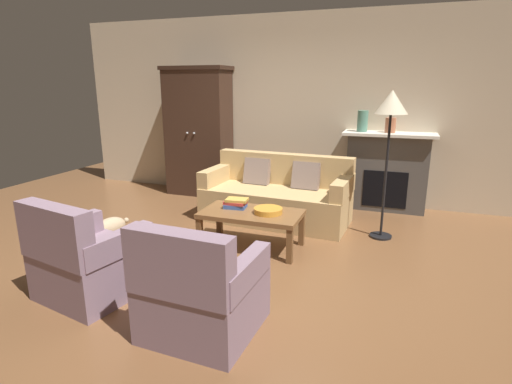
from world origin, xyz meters
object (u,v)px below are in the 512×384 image
(mantel_vase_terracotta, at_px, (390,125))
(armchair_near_right, at_px, (200,294))
(fruit_bowl, at_px, (268,211))
(armoire, at_px, (199,132))
(mantel_vase_jade, at_px, (363,121))
(floor_lamp, at_px, (391,111))
(dog, at_px, (107,229))
(coffee_table, at_px, (251,216))
(book_stack, at_px, (236,203))
(couch, at_px, (277,197))
(fireplace, at_px, (387,171))
(armchair_near_left, at_px, (88,261))

(mantel_vase_terracotta, height_order, armchair_near_right, mantel_vase_terracotta)
(fruit_bowl, bearing_deg, armoire, 133.35)
(mantel_vase_jade, bearing_deg, floor_lamp, -71.05)
(floor_lamp, height_order, dog, floor_lamp)
(coffee_table, distance_m, book_stack, 0.25)
(couch, distance_m, fruit_bowl, 1.04)
(fruit_bowl, distance_m, dog, 1.77)
(dog, bearing_deg, armchair_near_right, -31.91)
(dog, bearing_deg, book_stack, 28.27)
(armoire, xyz_separation_m, coffee_table, (1.62, -1.93, -0.66))
(couch, height_order, dog, couch)
(armchair_near_right, bearing_deg, coffee_table, 97.26)
(armoire, bearing_deg, fruit_bowl, -46.65)
(fireplace, relative_size, armoire, 0.62)
(couch, xyz_separation_m, coffee_table, (0.01, -1.02, 0.05))
(fruit_bowl, xyz_separation_m, book_stack, (-0.40, 0.06, 0.03))
(couch, relative_size, book_stack, 7.23)
(armoire, bearing_deg, couch, -29.45)
(mantel_vase_jade, height_order, dog, mantel_vase_jade)
(coffee_table, relative_size, mantel_vase_jade, 3.71)
(coffee_table, distance_m, armchair_near_left, 1.75)
(fireplace, distance_m, armchair_near_right, 3.82)
(couch, height_order, armchair_near_left, armchair_near_left)
(couch, bearing_deg, floor_lamp, -8.48)
(floor_lamp, relative_size, dog, 3.05)
(couch, distance_m, mantel_vase_jade, 1.66)
(book_stack, xyz_separation_m, armchair_near_right, (0.42, -1.71, -0.16))
(armchair_near_left, distance_m, armchair_near_right, 1.17)
(coffee_table, distance_m, dog, 1.58)
(mantel_vase_terracotta, xyz_separation_m, armchair_near_left, (-2.28, -3.46, -0.91))
(mantel_vase_jade, height_order, floor_lamp, floor_lamp)
(armchair_near_right, relative_size, floor_lamp, 0.51)
(mantel_vase_terracotta, bearing_deg, fruit_bowl, -120.01)
(coffee_table, height_order, dog, coffee_table)
(armchair_near_right, distance_m, floor_lamp, 2.95)
(mantel_vase_terracotta, height_order, dog, mantel_vase_terracotta)
(mantel_vase_jade, bearing_deg, armoire, -178.66)
(armchair_near_right, xyz_separation_m, floor_lamp, (1.14, 2.45, 1.17))
(armoire, relative_size, dog, 3.63)
(fireplace, xyz_separation_m, couch, (-1.34, -0.99, -0.25))
(mantel_vase_terracotta, distance_m, dog, 3.93)
(floor_lamp, bearing_deg, book_stack, -154.64)
(fireplace, relative_size, couch, 0.64)
(coffee_table, height_order, mantel_vase_terracotta, mantel_vase_terracotta)
(fireplace, xyz_separation_m, armoire, (-2.95, -0.08, 0.46))
(book_stack, xyz_separation_m, mantel_vase_jade, (1.17, 1.92, 0.79))
(armoire, bearing_deg, mantel_vase_jade, 1.34)
(armchair_near_right, xyz_separation_m, dog, (-1.67, 1.04, -0.07))
(fruit_bowl, bearing_deg, book_stack, 171.42)
(coffee_table, relative_size, fruit_bowl, 3.51)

